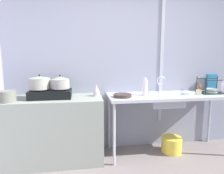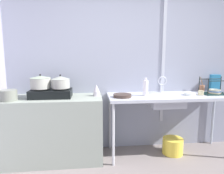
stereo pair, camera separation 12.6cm
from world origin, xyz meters
TOP-DOWN VIEW (x-y plane):
  - wall_back at (0.00, 1.73)m, footprint 4.71×0.10m
  - wall_metal_strip at (0.37, 1.67)m, footprint 0.05×0.01m
  - counter_concrete at (-1.25, 1.39)m, footprint 1.30×0.58m
  - counter_sink at (0.38, 1.39)m, footprint 1.77×0.58m
  - stove at (-1.28, 1.39)m, footprint 0.54×0.31m
  - pot_on_left_burner at (-1.41, 1.39)m, footprint 0.26×0.26m
  - pot_on_right_burner at (-1.15, 1.39)m, footprint 0.24×0.24m
  - pot_beside_stove at (-1.76, 1.25)m, footprint 0.20×0.20m
  - percolator at (-0.67, 1.44)m, footprint 0.09×0.09m
  - sink_basin at (0.32, 1.38)m, footprint 0.47×0.33m
  - faucet at (0.30, 1.53)m, footprint 0.14×0.08m
  - frying_pan at (-0.32, 1.32)m, footprint 0.25×0.25m
  - dish_rack at (1.06, 1.40)m, footprint 0.37×0.26m
  - cup_by_rack at (0.82, 1.35)m, footprint 0.08×0.08m
  - small_bowl_on_drainboard at (0.66, 1.36)m, footprint 0.16×0.16m
  - bottle_by_sink at (0.02, 1.39)m, footprint 0.07×0.07m
  - cereal_box at (1.21, 1.63)m, footprint 0.15×0.06m
  - utensil_jar at (0.99, 1.62)m, footprint 0.08×0.08m
  - bucket_on_floor at (0.45, 1.38)m, footprint 0.30×0.30m

SIDE VIEW (x-z plane):
  - bucket_on_floor at x=0.45m, z-range 0.00..0.23m
  - counter_concrete at x=-1.25m, z-range 0.00..0.89m
  - sink_basin at x=0.32m, z-range 0.72..0.89m
  - counter_sink at x=0.38m, z-range 0.38..1.27m
  - small_bowl_on_drainboard at x=0.66m, z-range 0.89..0.92m
  - frying_pan at x=-0.32m, z-range 0.89..0.93m
  - cup_by_rack at x=0.82m, z-range 0.89..0.95m
  - dish_rack at x=1.06m, z-range 0.80..1.04m
  - utensil_jar at x=0.99m, z-range 0.82..1.05m
  - stove at x=-1.28m, z-range 0.88..1.01m
  - pot_beside_stove at x=-1.76m, z-range 0.89..1.02m
  - percolator at x=-0.67m, z-range 0.88..1.04m
  - bottle_by_sink at x=0.02m, z-range 0.87..1.13m
  - cereal_box at x=1.21m, z-range 0.89..1.15m
  - faucet at x=0.30m, z-range 0.93..1.19m
  - pot_on_right_burner at x=-1.15m, z-range 1.00..1.19m
  - pot_on_left_burner at x=-1.41m, z-range 1.00..1.19m
  - wall_back at x=0.00m, z-range 0.00..2.72m
  - wall_metal_strip at x=0.37m, z-range 0.41..2.58m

